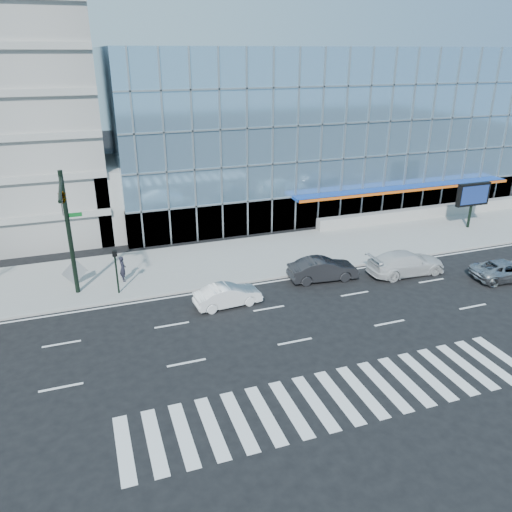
% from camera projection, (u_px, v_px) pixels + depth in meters
% --- Properties ---
extents(ground, '(160.00, 160.00, 0.00)m').
position_uv_depth(ground, '(269.00, 308.00, 30.65)').
color(ground, black).
rests_on(ground, ground).
extents(sidewalk, '(120.00, 8.00, 0.15)m').
position_uv_depth(sidewalk, '(231.00, 260.00, 37.59)').
color(sidewalk, gray).
rests_on(sidewalk, ground).
extents(theatre_building, '(42.00, 26.00, 15.00)m').
position_uv_depth(theatre_building, '(304.00, 121.00, 54.77)').
color(theatre_building, '#739EC0').
rests_on(theatre_building, ground).
extents(ramp_block, '(6.00, 8.00, 6.00)m').
position_uv_depth(ramp_block, '(131.00, 196.00, 43.34)').
color(ramp_block, gray).
rests_on(ramp_block, ground).
extents(retaining_wall, '(30.00, 0.80, 1.00)m').
position_uv_depth(retaining_wall, '(459.00, 208.00, 47.92)').
color(retaining_wall, gray).
rests_on(retaining_wall, sidewalk).
extents(traffic_signal, '(1.14, 5.74, 8.00)m').
position_uv_depth(traffic_signal, '(65.00, 209.00, 28.88)').
color(traffic_signal, black).
rests_on(traffic_signal, sidewalk).
extents(ped_signal_post, '(0.30, 0.33, 3.00)m').
position_uv_depth(ped_signal_post, '(116.00, 265.00, 31.51)').
color(ped_signal_post, black).
rests_on(ped_signal_post, sidewalk).
extents(marquee_sign, '(3.20, 0.43, 4.00)m').
position_uv_depth(marquee_sign, '(473.00, 195.00, 43.24)').
color(marquee_sign, black).
rests_on(marquee_sign, sidewalk).
extents(silver_suv, '(5.09, 2.80, 1.35)m').
position_uv_depth(silver_suv, '(506.00, 270.00, 34.35)').
color(silver_suv, '#A1A2A6').
rests_on(silver_suv, ground).
extents(white_suv, '(5.72, 2.41, 1.65)m').
position_uv_depth(white_suv, '(406.00, 263.00, 35.15)').
color(white_suv, silver).
rests_on(white_suv, ground).
extents(white_sedan, '(4.29, 1.78, 1.38)m').
position_uv_depth(white_sedan, '(228.00, 295.00, 30.78)').
color(white_sedan, white).
rests_on(white_sedan, ground).
extents(dark_sedan, '(4.89, 2.09, 1.57)m').
position_uv_depth(dark_sedan, '(323.00, 269.00, 34.22)').
color(dark_sedan, black).
rests_on(dark_sedan, ground).
extents(pedestrian, '(0.51, 0.70, 1.78)m').
position_uv_depth(pedestrian, '(123.00, 269.00, 33.68)').
color(pedestrian, black).
rests_on(pedestrian, sidewalk).
extents(tilted_panel, '(1.68, 0.80, 1.82)m').
position_uv_depth(tilted_panel, '(75.00, 272.00, 33.12)').
color(tilted_panel, '#A0A0A0').
rests_on(tilted_panel, sidewalk).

